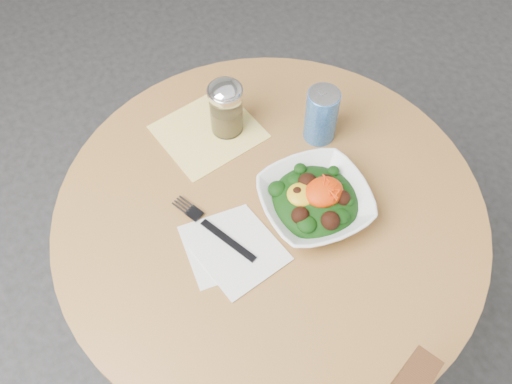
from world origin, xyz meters
TOP-DOWN VIEW (x-y plane):
  - ground at (0.00, 0.00)m, footprint 6.00×6.00m
  - table at (0.00, 0.00)m, footprint 0.90×0.90m
  - cloth_napkin at (-0.01, 0.25)m, footprint 0.23×0.21m
  - paper_napkins at (-0.11, -0.04)m, footprint 0.19×0.20m
  - salad_bowl at (0.08, -0.04)m, footprint 0.25×0.25m
  - fork at (-0.13, 0.03)m, footprint 0.09×0.21m
  - spice_shaker at (0.03, 0.24)m, footprint 0.08×0.08m
  - beverage_can at (0.20, 0.11)m, footprint 0.07×0.07m

SIDE VIEW (x-z plane):
  - ground at x=0.00m, z-range 0.00..0.00m
  - table at x=0.00m, z-range 0.18..0.93m
  - cloth_napkin at x=-0.01m, z-range 0.75..0.75m
  - paper_napkins at x=-0.11m, z-range 0.75..0.75m
  - fork at x=-0.13m, z-range 0.75..0.76m
  - salad_bowl at x=0.08m, z-range 0.74..0.82m
  - beverage_can at x=0.20m, z-range 0.75..0.89m
  - spice_shaker at x=0.03m, z-range 0.75..0.89m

